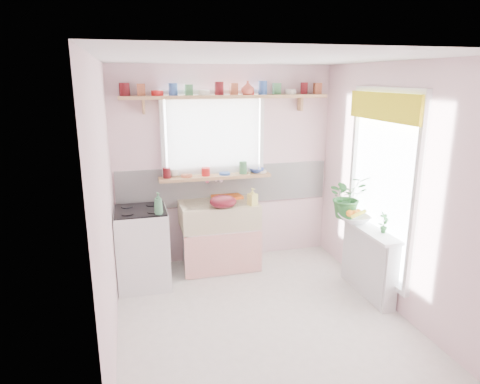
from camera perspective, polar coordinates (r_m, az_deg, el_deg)
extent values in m
plane|color=white|center=(4.49, 2.85, -16.43)|extent=(3.20, 3.20, 0.00)
plane|color=white|center=(3.84, 3.35, 17.36)|extent=(3.20, 3.20, 0.00)
plane|color=#F4CDCF|center=(5.49, -2.04, 3.53)|extent=(2.80, 0.00, 2.80)
plane|color=#F4CDCF|center=(2.60, 14.07, -10.25)|extent=(2.80, 0.00, 2.80)
plane|color=#F4CDCF|center=(3.81, -17.41, -2.34)|extent=(0.00, 3.20, 3.20)
plane|color=#F4CDCF|center=(4.60, 19.93, 0.37)|extent=(0.00, 3.20, 3.20)
cube|color=white|center=(5.53, -1.98, 0.95)|extent=(2.74, 0.03, 0.50)
cube|color=pink|center=(5.58, -1.95, -1.05)|extent=(2.74, 0.02, 0.12)
cube|color=white|center=(5.39, -3.64, 7.60)|extent=(1.20, 0.01, 1.00)
cube|color=white|center=(5.32, -3.50, 7.52)|extent=(1.15, 0.02, 0.95)
cube|color=white|center=(4.76, 18.53, 0.96)|extent=(0.01, 1.10, 1.90)
cube|color=yellow|center=(4.59, 18.47, 10.75)|extent=(0.03, 1.20, 0.28)
cube|color=white|center=(5.46, -2.79, -7.26)|extent=(0.85, 0.55, 0.55)
cube|color=#ED5545|center=(5.21, -2.13, -8.39)|extent=(0.95, 0.02, 0.53)
cube|color=beige|center=(5.31, -2.84, -3.01)|extent=(0.95, 0.55, 0.30)
cylinder|color=silver|center=(5.44, -3.45, 1.79)|extent=(0.03, 0.22, 0.03)
cube|color=white|center=(5.06, -12.86, -7.33)|extent=(0.58, 0.58, 0.90)
cube|color=black|center=(4.91, -13.17, -2.41)|extent=(0.56, 0.56, 0.02)
cylinder|color=black|center=(4.77, -14.80, -2.83)|extent=(0.14, 0.14, 0.01)
cylinder|color=black|center=(4.78, -11.44, -2.61)|extent=(0.14, 0.14, 0.01)
cylinder|color=black|center=(5.04, -14.83, -1.89)|extent=(0.14, 0.14, 0.01)
cylinder|color=black|center=(5.04, -11.65, -1.67)|extent=(0.14, 0.14, 0.01)
cube|color=white|center=(4.98, 16.77, -8.92)|extent=(0.15, 0.90, 0.75)
cube|color=white|center=(4.83, 16.80, -4.78)|extent=(0.22, 0.95, 0.03)
cube|color=tan|center=(5.36, -3.31, 2.04)|extent=(1.40, 0.22, 0.04)
cube|color=tan|center=(5.26, -1.80, 12.59)|extent=(2.52, 0.24, 0.04)
cylinder|color=#590F14|center=(5.12, -15.14, 12.92)|extent=(0.11, 0.11, 0.12)
cylinder|color=#A55133|center=(5.12, -13.06, 13.05)|extent=(0.11, 0.11, 0.12)
cylinder|color=red|center=(5.13, -10.96, 12.83)|extent=(0.11, 0.11, 0.06)
cylinder|color=#3359A5|center=(5.15, -8.91, 13.26)|extent=(0.11, 0.11, 0.12)
cylinder|color=#3F7F4C|center=(5.17, -6.85, 13.34)|extent=(0.11, 0.11, 0.12)
cylinder|color=silver|center=(5.20, -4.81, 13.07)|extent=(0.11, 0.11, 0.06)
cylinder|color=#590F14|center=(5.23, -2.81, 13.44)|extent=(0.11, 0.11, 0.12)
cylinder|color=#A55133|center=(5.27, -0.82, 13.47)|extent=(0.11, 0.11, 0.12)
cylinder|color=red|center=(5.32, 1.12, 13.16)|extent=(0.11, 0.11, 0.06)
cylinder|color=#3359A5|center=(5.37, 3.04, 13.48)|extent=(0.11, 0.11, 0.12)
cylinder|color=#3F7F4C|center=(5.43, 4.92, 13.46)|extent=(0.11, 0.11, 0.12)
cylinder|color=silver|center=(5.50, 6.74, 13.12)|extent=(0.11, 0.11, 0.06)
cylinder|color=#590F14|center=(5.56, 8.54, 13.39)|extent=(0.11, 0.11, 0.12)
cylinder|color=#A55133|center=(5.64, 10.28, 13.34)|extent=(0.11, 0.11, 0.12)
cylinder|color=#590F14|center=(5.26, -9.95, 2.48)|extent=(0.11, 0.11, 0.12)
cylinder|color=#A55133|center=(5.29, -7.27, 2.64)|extent=(0.11, 0.11, 0.12)
cylinder|color=red|center=(5.33, -4.62, 2.49)|extent=(0.11, 0.11, 0.06)
cylinder|color=#3359A5|center=(5.37, -2.02, 2.95)|extent=(0.11, 0.11, 0.12)
cylinder|color=#3F7F4C|center=(5.43, 0.53, 3.09)|extent=(0.11, 0.11, 0.12)
cylinder|color=silver|center=(5.51, 3.03, 2.92)|extent=(0.11, 0.11, 0.06)
cube|color=#CE5312|center=(5.48, -1.82, -0.59)|extent=(0.39, 0.31, 0.04)
ellipsoid|color=maroon|center=(5.06, -2.27, -1.28)|extent=(0.40, 0.40, 0.14)
imported|color=#28662D|center=(5.05, 14.11, -0.56)|extent=(0.47, 0.42, 0.50)
imported|color=white|center=(4.95, 15.00, -3.47)|extent=(0.34, 0.34, 0.08)
imported|color=#2C6E31|center=(4.68, 18.63, -3.89)|extent=(0.14, 0.12, 0.23)
imported|color=#E6DD66|center=(5.14, 1.68, -0.63)|extent=(0.13, 0.13, 0.21)
imported|color=beige|center=(5.33, -8.87, 2.52)|extent=(0.12, 0.12, 0.09)
imported|color=#2F499B|center=(5.50, 2.24, 2.90)|extent=(0.22, 0.22, 0.06)
imported|color=#B74938|center=(5.26, 1.03, 13.71)|extent=(0.19, 0.19, 0.16)
imported|color=#428559|center=(4.67, -10.84, -1.50)|extent=(0.12, 0.12, 0.24)
sphere|color=orange|center=(4.93, 15.05, -2.79)|extent=(0.08, 0.08, 0.08)
sphere|color=orange|center=(4.99, 15.48, -2.63)|extent=(0.08, 0.08, 0.08)
sphere|color=orange|center=(4.92, 14.43, -2.78)|extent=(0.08, 0.08, 0.08)
cylinder|color=gold|center=(4.90, 15.54, -2.83)|extent=(0.18, 0.04, 0.10)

